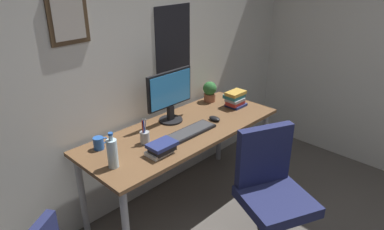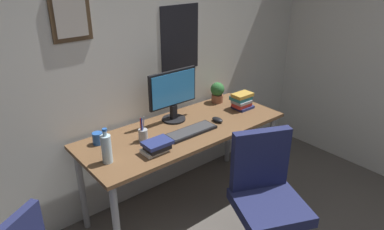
% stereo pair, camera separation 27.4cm
% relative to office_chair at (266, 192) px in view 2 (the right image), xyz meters
% --- Properties ---
extents(wall_back, '(4.40, 0.10, 2.60)m').
position_rel_office_chair_xyz_m(wall_back, '(-0.39, 1.21, 0.77)').
color(wall_back, silver).
rests_on(wall_back, ground_plane).
extents(desk, '(1.73, 0.68, 0.76)m').
position_rel_office_chair_xyz_m(desk, '(-0.10, 0.79, 0.15)').
color(desk, brown).
rests_on(desk, ground_plane).
extents(office_chair, '(0.61, 0.61, 0.95)m').
position_rel_office_chair_xyz_m(office_chair, '(0.00, 0.00, 0.00)').
color(office_chair, '#1E234C').
rests_on(office_chair, ground_plane).
extents(monitor, '(0.46, 0.20, 0.43)m').
position_rel_office_chair_xyz_m(monitor, '(-0.07, 0.97, 0.47)').
color(monitor, black).
rests_on(monitor, desk).
extents(keyboard, '(0.43, 0.15, 0.03)m').
position_rel_office_chair_xyz_m(keyboard, '(-0.11, 0.69, 0.24)').
color(keyboard, black).
rests_on(keyboard, desk).
extents(computer_mouse, '(0.06, 0.11, 0.04)m').
position_rel_office_chair_xyz_m(computer_mouse, '(0.19, 0.71, 0.25)').
color(computer_mouse, black).
rests_on(computer_mouse, desk).
extents(water_bottle, '(0.07, 0.07, 0.25)m').
position_rel_office_chair_xyz_m(water_bottle, '(-0.82, 0.71, 0.33)').
color(water_bottle, silver).
rests_on(water_bottle, desk).
extents(coffee_mug_near, '(0.11, 0.08, 0.09)m').
position_rel_office_chair_xyz_m(coffee_mug_near, '(-0.75, 0.99, 0.27)').
color(coffee_mug_near, '#2659B2').
rests_on(coffee_mug_near, desk).
extents(potted_plant, '(0.13, 0.13, 0.20)m').
position_rel_office_chair_xyz_m(potted_plant, '(0.50, 1.03, 0.33)').
color(potted_plant, brown).
rests_on(potted_plant, desk).
extents(pen_cup, '(0.07, 0.07, 0.20)m').
position_rel_office_chair_xyz_m(pen_cup, '(-0.47, 0.82, 0.28)').
color(pen_cup, '#9EA0A5').
rests_on(pen_cup, desk).
extents(book_stack_left, '(0.19, 0.16, 0.15)m').
position_rel_office_chair_xyz_m(book_stack_left, '(0.56, 0.77, 0.30)').
color(book_stack_left, navy).
rests_on(book_stack_left, desk).
extents(book_stack_right, '(0.21, 0.14, 0.09)m').
position_rel_office_chair_xyz_m(book_stack_right, '(-0.49, 0.61, 0.27)').
color(book_stack_right, silver).
rests_on(book_stack_right, desk).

